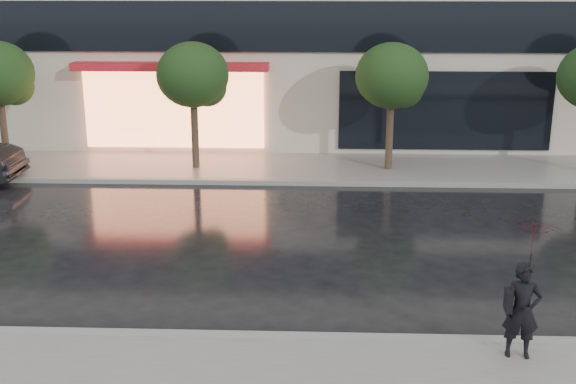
{
  "coord_description": "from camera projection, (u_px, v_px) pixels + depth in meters",
  "views": [
    {
      "loc": [
        0.72,
        -11.77,
        5.84
      ],
      "look_at": [
        0.15,
        3.07,
        1.4
      ],
      "focal_mm": 45.0,
      "sensor_mm": 36.0,
      "label": 1
    }
  ],
  "objects": [
    {
      "name": "ground",
      "position": [
        273.0,
        315.0,
        12.96
      ],
      "size": [
        120.0,
        120.0,
        0.0
      ],
      "primitive_type": "plane",
      "color": "black",
      "rests_on": "ground"
    },
    {
      "name": "tree_far_west",
      "position": [
        0.0,
        76.0,
        22.06
      ],
      "size": [
        2.2,
        2.2,
        3.99
      ],
      "color": "#33261C",
      "rests_on": "ground"
    },
    {
      "name": "sidewalk_far",
      "position": [
        292.0,
        168.0,
        22.76
      ],
      "size": [
        60.0,
        3.5,
        0.12
      ],
      "primitive_type": "cube",
      "color": "slate",
      "rests_on": "ground"
    },
    {
      "name": "tree_mid_west",
      "position": [
        195.0,
        77.0,
        21.84
      ],
      "size": [
        2.2,
        2.2,
        3.99
      ],
      "color": "#33261C",
      "rests_on": "ground"
    },
    {
      "name": "tree_mid_east",
      "position": [
        394.0,
        78.0,
        21.62
      ],
      "size": [
        2.2,
        2.2,
        3.99
      ],
      "color": "#33261C",
      "rests_on": "ground"
    },
    {
      "name": "curb_far",
      "position": [
        290.0,
        182.0,
        21.08
      ],
      "size": [
        60.0,
        0.25,
        0.14
      ],
      "primitive_type": "cube",
      "color": "gray",
      "rests_on": "ground"
    },
    {
      "name": "pedestrian_with_umbrella",
      "position": [
        529.0,
        268.0,
        10.92
      ],
      "size": [
        1.01,
        1.03,
        2.23
      ],
      "rotation": [
        0.0,
        0.0,
        -0.11
      ],
      "color": "black",
      "rests_on": "sidewalk_near"
    },
    {
      "name": "curb_near",
      "position": [
        269.0,
        338.0,
        11.98
      ],
      "size": [
        60.0,
        0.25,
        0.14
      ],
      "primitive_type": "cube",
      "color": "gray",
      "rests_on": "ground"
    }
  ]
}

